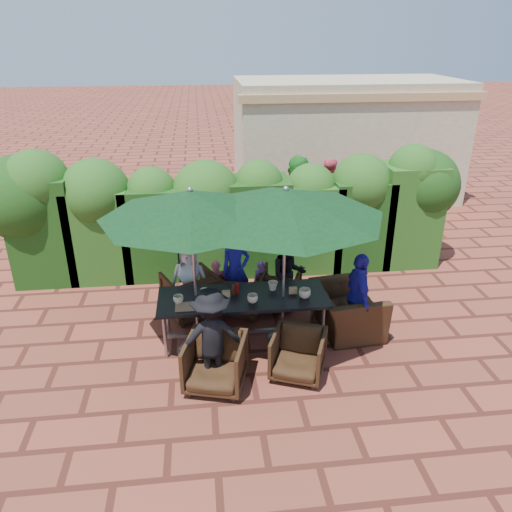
{
  "coord_description": "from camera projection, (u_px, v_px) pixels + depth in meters",
  "views": [
    {
      "loc": [
        -0.61,
        -6.73,
        4.38
      ],
      "look_at": [
        0.22,
        0.4,
        1.13
      ],
      "focal_mm": 35.0,
      "sensor_mm": 36.0,
      "label": 1
    }
  ],
  "objects": [
    {
      "name": "ketchup_bottle",
      "position": [
        237.0,
        288.0,
        7.52
      ],
      "size": [
        0.04,
        0.04,
        0.17
      ],
      "primitive_type": "cylinder",
      "color": "#B20C0A",
      "rests_on": "dining_table"
    },
    {
      "name": "adult_far_right",
      "position": [
        288.0,
        274.0,
        8.41
      ],
      "size": [
        0.62,
        0.4,
        1.26
      ],
      "primitive_type": "imported",
      "rotation": [
        0.0,
        0.0,
        0.05
      ],
      "color": "black",
      "rests_on": "ground"
    },
    {
      "name": "cup_d",
      "position": [
        273.0,
        286.0,
        7.63
      ],
      "size": [
        0.15,
        0.15,
        0.14
      ],
      "primitive_type": "imported",
      "color": "beige",
      "rests_on": "dining_table"
    },
    {
      "name": "cup_e",
      "position": [
        305.0,
        293.0,
        7.41
      ],
      "size": [
        0.18,
        0.18,
        0.14
      ],
      "primitive_type": "imported",
      "color": "beige",
      "rests_on": "dining_table"
    },
    {
      "name": "chair_far_mid",
      "position": [
        242.0,
        291.0,
        8.4
      ],
      "size": [
        0.92,
        0.9,
        0.75
      ],
      "primitive_type": "imported",
      "rotation": [
        0.0,
        0.0,
        2.77
      ],
      "color": "black",
      "rests_on": "ground"
    },
    {
      "name": "cup_a",
      "position": [
        178.0,
        299.0,
        7.26
      ],
      "size": [
        0.15,
        0.15,
        0.12
      ],
      "primitive_type": "imported",
      "color": "beige",
      "rests_on": "dining_table"
    },
    {
      "name": "chair_end_right",
      "position": [
        348.0,
        303.0,
        7.8
      ],
      "size": [
        0.82,
        1.18,
        0.98
      ],
      "primitive_type": "imported",
      "rotation": [
        0.0,
        0.0,
        1.65
      ],
      "color": "black",
      "rests_on": "ground"
    },
    {
      "name": "child_left",
      "position": [
        217.0,
        286.0,
        8.44
      ],
      "size": [
        0.35,
        0.3,
        0.89
      ],
      "primitive_type": "imported",
      "rotation": [
        0.0,
        0.0,
        -0.12
      ],
      "color": "#E5506B",
      "rests_on": "ground"
    },
    {
      "name": "sauce_bottle",
      "position": [
        233.0,
        290.0,
        7.48
      ],
      "size": [
        0.04,
        0.04,
        0.17
      ],
      "primitive_type": "cylinder",
      "color": "#4C230C",
      "rests_on": "dining_table"
    },
    {
      "name": "adult_far_mid",
      "position": [
        236.0,
        270.0,
        8.41
      ],
      "size": [
        0.6,
        0.54,
        1.39
      ],
      "primitive_type": "imported",
      "rotation": [
        0.0,
        0.0,
        0.3
      ],
      "color": "#221D9D",
      "rests_on": "ground"
    },
    {
      "name": "serving_tray",
      "position": [
        187.0,
        307.0,
        7.18
      ],
      "size": [
        0.35,
        0.25,
        0.02
      ],
      "primitive_type": "cube",
      "color": "#AE7B54",
      "rests_on": "dining_table"
    },
    {
      "name": "pedestrian_c",
      "position": [
        365.0,
        194.0,
        12.01
      ],
      "size": [
        1.1,
        0.82,
        1.57
      ],
      "primitive_type": "imported",
      "rotation": [
        0.0,
        0.0,
        2.73
      ],
      "color": "gray",
      "rests_on": "ground"
    },
    {
      "name": "building",
      "position": [
        345.0,
        139.0,
        14.0
      ],
      "size": [
        6.2,
        3.08,
        3.2
      ],
      "color": "beige",
      "rests_on": "ground"
    },
    {
      "name": "adult_far_left",
      "position": [
        190.0,
        280.0,
        8.21
      ],
      "size": [
        0.69,
        0.5,
        1.27
      ],
      "primitive_type": "imported",
      "rotation": [
        0.0,
        0.0,
        -0.21
      ],
      "color": "silver",
      "rests_on": "ground"
    },
    {
      "name": "chair_near_right",
      "position": [
        298.0,
        352.0,
        6.83
      ],
      "size": [
        0.89,
        0.87,
        0.72
      ],
      "primitive_type": "imported",
      "rotation": [
        0.0,
        0.0,
        -0.38
      ],
      "color": "black",
      "rests_on": "ground"
    },
    {
      "name": "cup_b",
      "position": [
        204.0,
        293.0,
        7.44
      ],
      "size": [
        0.13,
        0.13,
        0.13
      ],
      "primitive_type": "imported",
      "color": "beige",
      "rests_on": "dining_table"
    },
    {
      "name": "chair_far_right",
      "position": [
        280.0,
        285.0,
        8.68
      ],
      "size": [
        0.85,
        0.83,
        0.69
      ],
      "primitive_type": "imported",
      "rotation": [
        0.0,
        0.0,
        2.77
      ],
      "color": "black",
      "rests_on": "ground"
    },
    {
      "name": "umbrella_right",
      "position": [
        286.0,
        203.0,
        6.86
      ],
      "size": [
        2.81,
        2.81,
        2.46
      ],
      "color": "gray",
      "rests_on": "ground"
    },
    {
      "name": "number_block_right",
      "position": [
        293.0,
        290.0,
        7.54
      ],
      "size": [
        0.12,
        0.06,
        0.1
      ],
      "primitive_type": "cube",
      "color": "tan",
      "rests_on": "dining_table"
    },
    {
      "name": "ground",
      "position": [
        245.0,
        331.0,
        7.96
      ],
      "size": [
        80.0,
        80.0,
        0.0
      ],
      "primitive_type": "plane",
      "color": "brown",
      "rests_on": "ground"
    },
    {
      "name": "umbrella_left",
      "position": [
        191.0,
        204.0,
        6.82
      ],
      "size": [
        2.57,
        2.57,
        2.46
      ],
      "color": "gray",
      "rests_on": "ground"
    },
    {
      "name": "chair_near_left",
      "position": [
        215.0,
        361.0,
        6.6
      ],
      "size": [
        0.93,
        0.89,
        0.79
      ],
      "primitive_type": "imported",
      "rotation": [
        0.0,
        0.0,
        -0.27
      ],
      "color": "black",
      "rests_on": "ground"
    },
    {
      "name": "hedge_wall",
      "position": [
        219.0,
        207.0,
        9.49
      ],
      "size": [
        9.1,
        1.6,
        2.51
      ],
      "color": "#11350E",
      "rests_on": "ground"
    },
    {
      "name": "pedestrian_a",
      "position": [
        297.0,
        195.0,
        11.52
      ],
      "size": [
        1.76,
        0.73,
        1.85
      ],
      "primitive_type": "imported",
      "rotation": [
        0.0,
        0.0,
        3.21
      ],
      "color": "#268B28",
      "rests_on": "ground"
    },
    {
      "name": "number_block_left",
      "position": [
        226.0,
        294.0,
        7.44
      ],
      "size": [
        0.12,
        0.06,
        0.1
      ],
      "primitive_type": "cube",
      "color": "tan",
      "rests_on": "dining_table"
    },
    {
      "name": "adult_end_right",
      "position": [
        358.0,
        296.0,
        7.59
      ],
      "size": [
        0.42,
        0.82,
        1.39
      ],
      "primitive_type": "imported",
      "rotation": [
        0.0,
        0.0,
        1.59
      ],
      "color": "#221D9D",
      "rests_on": "ground"
    },
    {
      "name": "dining_table",
      "position": [
        243.0,
        301.0,
        7.5
      ],
      "size": [
        2.53,
        0.9,
        0.75
      ],
      "color": "black",
      "rests_on": "ground"
    },
    {
      "name": "pedestrian_b",
      "position": [
        327.0,
        193.0,
        11.88
      ],
      "size": [
        0.87,
        0.6,
        1.68
      ],
      "primitive_type": "imported",
      "rotation": [
        0.0,
        0.0,
        3.01
      ],
      "color": "#E5506B",
      "rests_on": "ground"
    },
    {
      "name": "chair_far_left",
      "position": [
        190.0,
        292.0,
        8.31
      ],
      "size": [
        1.03,
        1.01,
        0.82
      ],
      "primitive_type": "imported",
      "rotation": [
        0.0,
        0.0,
        3.57
      ],
      "color": "black",
      "rests_on": "ground"
    },
    {
      "name": "adult_near_left",
      "position": [
        211.0,
        337.0,
        6.56
      ],
      "size": [
        0.94,
        0.5,
        1.41
      ],
      "primitive_type": "imported",
      "rotation": [
        0.0,
        0.0,
        3.24
      ],
      "color": "black",
      "rests_on": "ground"
    },
    {
      "name": "cup_c",
      "position": [
        253.0,
        299.0,
        7.28
      ],
      "size": [
        0.16,
        0.16,
        0.13
      ],
      "primitive_type": "imported",
      "color": "beige",
      "rests_on": "dining_table"
    },
    {
      "name": "child_right",
      "position": [
        261.0,
        283.0,
        8.65
      ],
      "size": [
        0.29,
        0.24,
        0.78
      ],
      "primitive_type": "imported",
      "rotation": [
        0.0,
        0.0,
        -0.03
      ],
      "color": "#9B51B1",
      "rests_on": "ground"
    }
  ]
}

